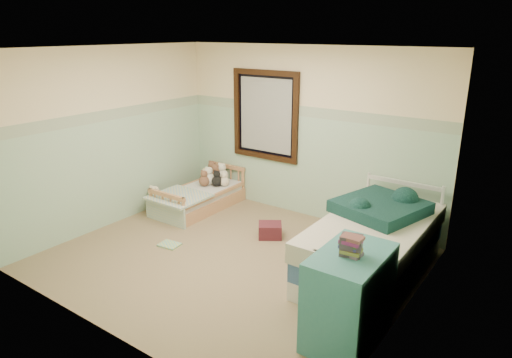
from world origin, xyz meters
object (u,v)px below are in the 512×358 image
Objects in this scene: toddler_bed_frame at (200,202)px; plush_floor_cream at (155,202)px; twin_bed_frame at (370,266)px; dresser at (349,297)px; red_pillow at (270,230)px; plush_floor_tan at (160,207)px; floor_book at (169,245)px.

plush_floor_cream reaches higher than toddler_bed_frame.
dresser is at bearing -77.57° from twin_bed_frame.
dresser is at bearing -38.23° from red_pillow.
dresser reaches higher than red_pillow.
dresser is at bearing -16.97° from plush_floor_cream.
plush_floor_tan is 0.85× the size of floor_book.
plush_floor_tan is (-0.31, -0.56, 0.02)m from toddler_bed_frame.
toddler_bed_frame is at bearing 170.57° from red_pillow.
red_pillow is 1.36m from floor_book.
floor_book is (1.07, -0.74, -0.12)m from plush_floor_cream.
plush_floor_tan is 3.32m from twin_bed_frame.
twin_bed_frame is (3.01, -0.42, 0.02)m from toddler_bed_frame.
twin_bed_frame is (3.32, 0.13, -0.00)m from plush_floor_tan.
plush_floor_cream is 2.01m from red_pillow.
plush_floor_tan is at bearing 136.05° from floor_book.
twin_bed_frame is 1.51m from red_pillow.
floor_book is at bearing -161.46° from twin_bed_frame.
toddler_bed_frame is 3.04m from twin_bed_frame.
toddler_bed_frame is at bearing 171.96° from twin_bed_frame.
red_pillow is at bearing -9.43° from toddler_bed_frame.
plush_floor_cream is 1.31m from floor_book.
plush_floor_cream is 1.03× the size of floor_book.
toddler_bed_frame reaches higher than floor_book.
red_pillow is (1.82, 0.31, -0.02)m from plush_floor_tan.
plush_floor_cream is 0.88× the size of red_pillow.
twin_bed_frame is at bearing 102.43° from dresser.
twin_bed_frame reaches higher than floor_book.
twin_bed_frame reaches higher than toddler_bed_frame.
plush_floor_tan reaches higher than red_pillow.
floor_book is (-2.43, -0.81, -0.10)m from twin_bed_frame.
plush_floor_cream reaches higher than twin_bed_frame.
plush_floor_cream reaches higher than floor_book.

